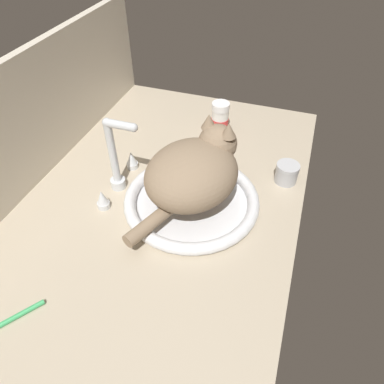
{
  "coord_description": "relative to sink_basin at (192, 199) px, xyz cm",
  "views": [
    {
      "loc": [
        -60.87,
        -28.24,
        67.81
      ],
      "look_at": [
        0.28,
        -7.59,
        7.0
      ],
      "focal_mm": 33.22,
      "sensor_mm": 36.0,
      "label": 1
    }
  ],
  "objects": [
    {
      "name": "cat",
      "position": [
        1.43,
        -0.57,
        9.02
      ],
      "size": [
        35.78,
        28.48,
        17.5
      ],
      "color": "#8C755B",
      "rests_on": "sink_basin"
    },
    {
      "name": "backsplash_wall",
      "position": [
        -0.28,
        43.53,
        13.36
      ],
      "size": [
        110.4,
        2.4,
        35.46
      ],
      "primitive_type": "cube",
      "color": "beige",
      "rests_on": "ground"
    },
    {
      "name": "sink_basin",
      "position": [
        0.0,
        0.0,
        0.0
      ],
      "size": [
        34.4,
        34.4,
        3.06
      ],
      "color": "white",
      "rests_on": "countertop"
    },
    {
      "name": "countertop",
      "position": [
        -0.28,
        7.59,
        -2.87
      ],
      "size": [
        110.4,
        69.47,
        3.0
      ],
      "primitive_type": "cube",
      "color": "#B7A88E",
      "rests_on": "ground"
    },
    {
      "name": "pill_bottle",
      "position": [
        34.29,
        2.22,
        3.34
      ],
      "size": [
        5.56,
        5.56,
        10.14
      ],
      "color": "white",
      "rests_on": "countertop"
    },
    {
      "name": "metal_jar",
      "position": [
        16.57,
        -21.48,
        1.41
      ],
      "size": [
        6.2,
        6.2,
        5.54
      ],
      "color": "#B2B5BA",
      "rests_on": "countertop"
    },
    {
      "name": "faucet",
      "position": [
        -0.0,
        20.19,
        6.68
      ],
      "size": [
        19.99,
        9.88,
        21.26
      ],
      "color": "silver",
      "rests_on": "countertop"
    }
  ]
}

